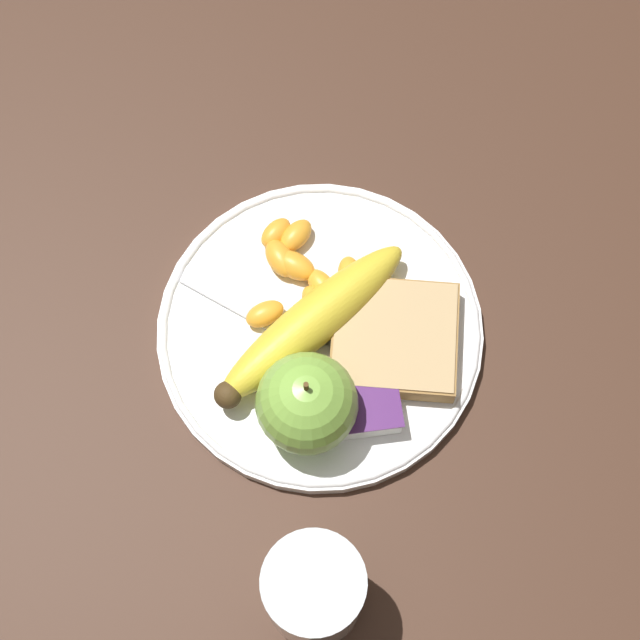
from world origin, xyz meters
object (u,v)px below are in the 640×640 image
banana (311,326)px  bread_slice (394,338)px  plate (320,331)px  jam_packet (366,408)px  juice_glass (314,591)px  fork (307,344)px  apple (307,403)px

banana → bread_slice: bearing=165.9°
bread_slice → plate: bearing=-19.0°
plate → jam_packet: (-0.02, 0.07, 0.01)m
juice_glass → fork: juice_glass is taller
apple → bread_slice: 0.09m
plate → juice_glass: juice_glass is taller
banana → jam_packet: 0.07m
juice_glass → fork: size_ratio=0.59×
plate → jam_packet: jam_packet is taller
juice_glass → fork: (-0.02, -0.19, -0.03)m
jam_packet → bread_slice: bearing=-119.6°
juice_glass → fork: 0.19m
juice_glass → jam_packet: 0.14m
apple → jam_packet: bearing=177.7°
plate → juice_glass: bearing=81.2°
apple → bread_slice: bearing=-145.7°
apple → fork: (-0.01, -0.06, -0.04)m
apple → bread_slice: apple is taller
plate → jam_packet: 0.08m
banana → plate: bearing=-157.4°
plate → banana: bearing=22.6°
juice_glass → bread_slice: bearing=-115.3°
banana → fork: banana is taller
plate → juice_glass: 0.20m
fork → juice_glass: bearing=-58.2°
jam_packet → juice_glass: bearing=66.5°
apple → banana: bearing=-99.7°
apple → fork: bearing=-97.4°
plate → bread_slice: (-0.05, 0.02, 0.02)m
bread_slice → juice_glass: bearing=64.7°
bread_slice → jam_packet: same height
apple → banana: size_ratio=0.49×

